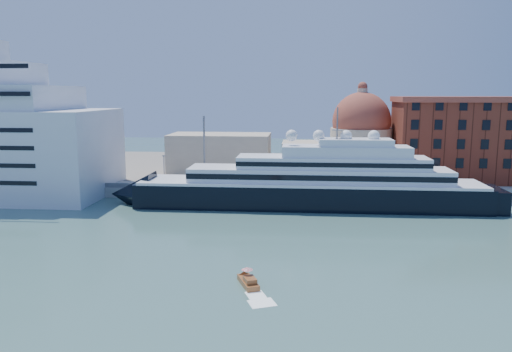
# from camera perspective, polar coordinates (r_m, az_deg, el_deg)

# --- Properties ---
(ground) EXTENTS (400.00, 400.00, 0.00)m
(ground) POSITION_cam_1_polar(r_m,az_deg,el_deg) (94.67, 2.37, -6.59)
(ground) COLOR #355C5B
(ground) RESTS_ON ground
(quay) EXTENTS (180.00, 10.00, 2.50)m
(quay) POSITION_cam_1_polar(r_m,az_deg,el_deg) (127.42, 3.11, -1.83)
(quay) COLOR gray
(quay) RESTS_ON ground
(land) EXTENTS (260.00, 72.00, 2.00)m
(land) POSITION_cam_1_polar(r_m,az_deg,el_deg) (167.84, 3.60, 0.81)
(land) COLOR slate
(land) RESTS_ON ground
(quay_fence) EXTENTS (180.00, 0.10, 1.20)m
(quay_fence) POSITION_cam_1_polar(r_m,az_deg,el_deg) (122.65, 3.04, -1.39)
(quay_fence) COLOR slate
(quay_fence) RESTS_ON quay
(superyacht) EXTENTS (90.16, 12.50, 26.95)m
(superyacht) POSITION_cam_1_polar(r_m,az_deg,el_deg) (115.90, 4.84, -1.27)
(superyacht) COLOR black
(superyacht) RESTS_ON ground
(service_barge) EXTENTS (10.34, 3.58, 2.32)m
(service_barge) POSITION_cam_1_polar(r_m,az_deg,el_deg) (128.55, -22.05, -2.68)
(service_barge) COLOR white
(service_barge) RESTS_ON ground
(water_taxi) EXTENTS (3.69, 5.66, 2.56)m
(water_taxi) POSITION_cam_1_polar(r_m,az_deg,el_deg) (69.99, -0.87, -11.94)
(water_taxi) COLOR brown
(water_taxi) RESTS_ON ground
(warehouse) EXTENTS (43.00, 19.00, 23.25)m
(warehouse) POSITION_cam_1_polar(r_m,az_deg,el_deg) (151.19, 23.56, 3.98)
(warehouse) COLOR maroon
(warehouse) RESTS_ON land
(church) EXTENTS (66.00, 18.00, 25.50)m
(church) POSITION_cam_1_polar(r_m,az_deg,el_deg) (149.40, 5.92, 3.54)
(church) COLOR beige
(church) RESTS_ON land
(lamp_posts) EXTENTS (120.80, 2.40, 18.00)m
(lamp_posts) POSITION_cam_1_polar(r_m,az_deg,el_deg) (125.37, -2.68, 1.97)
(lamp_posts) COLOR slate
(lamp_posts) RESTS_ON quay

